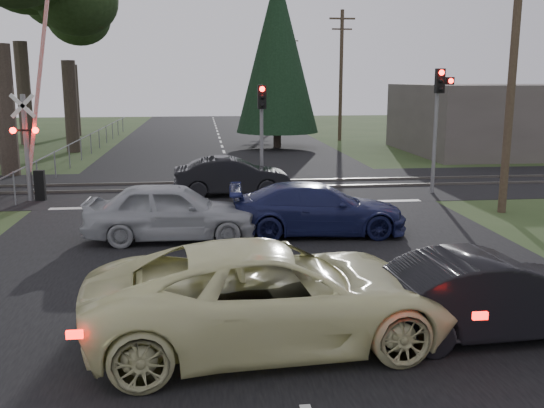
{
  "coord_description": "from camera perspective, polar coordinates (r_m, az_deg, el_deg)",
  "views": [
    {
      "loc": [
        -1.29,
        -12.55,
        4.32
      ],
      "look_at": [
        0.38,
        1.95,
        1.3
      ],
      "focal_mm": 40.0,
      "sensor_mm": 36.0,
      "label": 1
    }
  ],
  "objects": [
    {
      "name": "traffic_signal_center",
      "position": [
        23.39,
        -0.96,
        7.97
      ],
      "size": [
        0.32,
        0.48,
        4.1
      ],
      "color": "slate",
      "rests_on": "ground"
    },
    {
      "name": "road",
      "position": [
        22.99,
        -3.25,
        0.85
      ],
      "size": [
        14.0,
        100.0,
        0.01
      ],
      "primitive_type": "cube",
      "color": "black",
      "rests_on": "ground"
    },
    {
      "name": "rail_far",
      "position": [
        25.74,
        -3.63,
        2.11
      ],
      "size": [
        120.0,
        0.12,
        0.1
      ],
      "primitive_type": "cube",
      "color": "#59544C",
      "rests_on": "ground"
    },
    {
      "name": "dark_hatchback",
      "position": [
        11.04,
        19.96,
        -8.1
      ],
      "size": [
        4.43,
        1.79,
        1.43
      ],
      "primitive_type": "imported",
      "rotation": [
        0.0,
        0.0,
        1.63
      ],
      "color": "black",
      "rests_on": "ground"
    },
    {
      "name": "conifer_tree",
      "position": [
        38.88,
        0.51,
        14.15
      ],
      "size": [
        5.2,
        5.2,
        11.0
      ],
      "color": "#473D33",
      "rests_on": "ground"
    },
    {
      "name": "ground",
      "position": [
        13.33,
        -0.68,
        -7.22
      ],
      "size": [
        120.0,
        120.0,
        0.0
      ],
      "primitive_type": "plane",
      "color": "#2A3C1B",
      "rests_on": "ground"
    },
    {
      "name": "crossing_signal",
      "position": [
        23.23,
        -21.58,
        5.28
      ],
      "size": [
        1.62,
        0.38,
        6.96
      ],
      "color": "slate",
      "rests_on": "ground"
    },
    {
      "name": "silver_car",
      "position": [
        16.68,
        -9.41,
        -0.67
      ],
      "size": [
        4.73,
        2.04,
        1.59
      ],
      "primitive_type": "imported",
      "rotation": [
        0.0,
        0.0,
        1.54
      ],
      "color": "#9EA1A5",
      "rests_on": "ground"
    },
    {
      "name": "cream_coupe",
      "position": [
        10.05,
        0.06,
        -8.54
      ],
      "size": [
        6.3,
        3.31,
        1.69
      ],
      "primitive_type": "imported",
      "rotation": [
        0.0,
        0.0,
        1.66
      ],
      "color": "beige",
      "rests_on": "ground"
    },
    {
      "name": "euc_tree_e",
      "position": [
        49.78,
        -18.65,
        17.08
      ],
      "size": [
        6.0,
        6.0,
        13.2
      ],
      "color": "#473D33",
      "rests_on": "ground"
    },
    {
      "name": "rail_corridor",
      "position": [
        24.96,
        -3.53,
        1.71
      ],
      "size": [
        120.0,
        8.0,
        0.01
      ],
      "primitive_type": "cube",
      "color": "black",
      "rests_on": "ground"
    },
    {
      "name": "building_right",
      "position": [
        39.64,
        22.75,
        7.43
      ],
      "size": [
        14.0,
        10.0,
        4.0
      ],
      "primitive_type": "cube",
      "color": "#59514C",
      "rests_on": "ground"
    },
    {
      "name": "fence_left",
      "position": [
        35.91,
        -17.03,
        4.26
      ],
      "size": [
        0.1,
        36.0,
        1.2
      ],
      "primitive_type": null,
      "color": "slate",
      "rests_on": "ground"
    },
    {
      "name": "utility_pole_near",
      "position": [
        20.98,
        21.73,
        11.99
      ],
      "size": [
        1.8,
        0.26,
        9.0
      ],
      "color": "#4C3D2D",
      "rests_on": "ground"
    },
    {
      "name": "stop_line",
      "position": [
        21.23,
        -2.97,
        -0.04
      ],
      "size": [
        13.0,
        0.35,
        0.0
      ],
      "primitive_type": "cube",
      "color": "silver",
      "rests_on": "ground"
    },
    {
      "name": "rail_near",
      "position": [
        24.16,
        -3.42,
        1.49
      ],
      "size": [
        120.0,
        0.12,
        0.1
      ],
      "primitive_type": "cube",
      "color": "#59544C",
      "rests_on": "ground"
    },
    {
      "name": "traffic_signal_right",
      "position": [
        23.75,
        15.45,
        8.84
      ],
      "size": [
        0.68,
        0.48,
        4.7
      ],
      "color": "slate",
      "rests_on": "ground"
    },
    {
      "name": "dark_car_far",
      "position": [
        22.9,
        -3.78,
        2.6
      ],
      "size": [
        4.4,
        1.67,
        1.43
      ],
      "primitive_type": "imported",
      "rotation": [
        0.0,
        0.0,
        1.61
      ],
      "color": "black",
      "rests_on": "ground"
    },
    {
      "name": "utility_pole_far",
      "position": [
        68.25,
        1.69,
        12.02
      ],
      "size": [
        1.8,
        0.26,
        9.0
      ],
      "color": "#4C3D2D",
      "rests_on": "ground"
    },
    {
      "name": "blue_sedan",
      "position": [
        17.14,
        4.31,
        -0.47
      ],
      "size": [
        5.07,
        2.29,
        1.44
      ],
      "primitive_type": "imported",
      "rotation": [
        0.0,
        0.0,
        1.52
      ],
      "color": "#181D4A",
      "rests_on": "ground"
    },
    {
      "name": "utility_pole_mid",
      "position": [
        43.66,
        6.51,
        12.14
      ],
      "size": [
        1.8,
        0.26,
        9.0
      ],
      "color": "#4C3D2D",
      "rests_on": "ground"
    }
  ]
}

